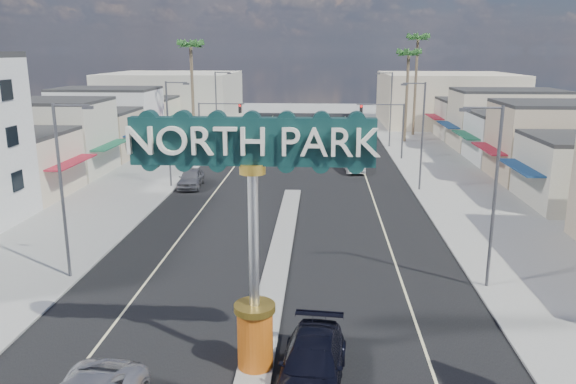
# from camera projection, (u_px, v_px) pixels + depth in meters

# --- Properties ---
(ground) EXTENTS (160.00, 160.00, 0.00)m
(ground) POSITION_uv_depth(u_px,v_px,m) (294.00, 189.00, 47.84)
(ground) COLOR gray
(ground) RESTS_ON ground
(road) EXTENTS (20.00, 120.00, 0.01)m
(road) POSITION_uv_depth(u_px,v_px,m) (294.00, 189.00, 47.84)
(road) COLOR black
(road) RESTS_ON ground
(median_island) EXTENTS (1.30, 30.00, 0.16)m
(median_island) POSITION_uv_depth(u_px,v_px,m) (280.00, 254.00, 32.33)
(median_island) COLOR gray
(median_island) RESTS_ON ground
(sidewalk_left) EXTENTS (8.00, 120.00, 0.12)m
(sidewalk_left) POSITION_uv_depth(u_px,v_px,m) (133.00, 186.00, 48.64)
(sidewalk_left) COLOR gray
(sidewalk_left) RESTS_ON ground
(sidewalk_right) EXTENTS (8.00, 120.00, 0.12)m
(sidewalk_right) POSITION_uv_depth(u_px,v_px,m) (460.00, 191.00, 47.01)
(sidewalk_right) COLOR gray
(sidewalk_right) RESTS_ON ground
(storefront_row_left) EXTENTS (12.00, 42.00, 6.00)m
(storefront_row_left) POSITION_uv_depth(u_px,v_px,m) (80.00, 131.00, 61.08)
(storefront_row_left) COLOR beige
(storefront_row_left) RESTS_ON ground
(storefront_row_right) EXTENTS (12.00, 42.00, 6.00)m
(storefront_row_right) POSITION_uv_depth(u_px,v_px,m) (530.00, 134.00, 58.30)
(storefront_row_right) COLOR #B7B29E
(storefront_row_right) RESTS_ON ground
(backdrop_far_left) EXTENTS (20.00, 20.00, 8.00)m
(backdrop_far_left) POSITION_uv_depth(u_px,v_px,m) (173.00, 98.00, 91.69)
(backdrop_far_left) COLOR #B7B29E
(backdrop_far_left) RESTS_ON ground
(backdrop_far_right) EXTENTS (20.00, 20.00, 8.00)m
(backdrop_far_right) POSITION_uv_depth(u_px,v_px,m) (446.00, 99.00, 89.14)
(backdrop_far_right) COLOR beige
(backdrop_far_right) RESTS_ON ground
(gateway_sign) EXTENTS (8.20, 1.50, 9.15)m
(gateway_sign) POSITION_uv_depth(u_px,v_px,m) (253.00, 216.00, 19.27)
(gateway_sign) COLOR #DC6010
(gateway_sign) RESTS_ON median_island
(traffic_signal_left) EXTENTS (5.09, 0.45, 6.00)m
(traffic_signal_left) POSITION_uv_depth(u_px,v_px,m) (216.00, 119.00, 60.87)
(traffic_signal_left) COLOR #47474C
(traffic_signal_left) RESTS_ON ground
(traffic_signal_right) EXTENTS (5.09, 0.45, 6.00)m
(traffic_signal_right) POSITION_uv_depth(u_px,v_px,m) (386.00, 120.00, 59.81)
(traffic_signal_right) COLOR #47474C
(traffic_signal_right) RESTS_ON ground
(streetlight_l_near) EXTENTS (2.03, 0.22, 9.00)m
(streetlight_l_near) POSITION_uv_depth(u_px,v_px,m) (64.00, 183.00, 27.85)
(streetlight_l_near) COLOR #47474C
(streetlight_l_near) RESTS_ON ground
(streetlight_l_mid) EXTENTS (2.03, 0.22, 9.00)m
(streetlight_l_mid) POSITION_uv_depth(u_px,v_px,m) (170.00, 129.00, 47.21)
(streetlight_l_mid) COLOR #47474C
(streetlight_l_mid) RESTS_ON ground
(streetlight_l_far) EXTENTS (2.03, 0.22, 9.00)m
(streetlight_l_far) POSITION_uv_depth(u_px,v_px,m) (217.00, 104.00, 68.50)
(streetlight_l_far) COLOR #47474C
(streetlight_l_far) RESTS_ON ground
(streetlight_r_near) EXTENTS (2.03, 0.22, 9.00)m
(streetlight_r_near) POSITION_uv_depth(u_px,v_px,m) (492.00, 189.00, 26.64)
(streetlight_r_near) COLOR #47474C
(streetlight_r_near) RESTS_ON ground
(streetlight_r_mid) EXTENTS (2.03, 0.22, 9.00)m
(streetlight_r_mid) POSITION_uv_depth(u_px,v_px,m) (421.00, 131.00, 46.00)
(streetlight_r_mid) COLOR #47474C
(streetlight_r_mid) RESTS_ON ground
(streetlight_r_far) EXTENTS (2.03, 0.22, 9.00)m
(streetlight_r_far) POSITION_uv_depth(u_px,v_px,m) (390.00, 105.00, 67.29)
(streetlight_r_far) COLOR #47474C
(streetlight_r_far) RESTS_ON ground
(palm_left_far) EXTENTS (2.60, 2.60, 13.10)m
(palm_left_far) POSITION_uv_depth(u_px,v_px,m) (191.00, 50.00, 65.14)
(palm_left_far) COLOR brown
(palm_left_far) RESTS_ON ground
(palm_right_mid) EXTENTS (2.60, 2.60, 12.10)m
(palm_right_mid) POSITION_uv_depth(u_px,v_px,m) (409.00, 58.00, 69.66)
(palm_right_mid) COLOR brown
(palm_right_mid) RESTS_ON ground
(palm_right_far) EXTENTS (2.60, 2.60, 14.10)m
(palm_right_far) POSITION_uv_depth(u_px,v_px,m) (418.00, 43.00, 74.92)
(palm_right_far) COLOR brown
(palm_right_far) RESTS_ON ground
(suv_right) EXTENTS (2.73, 5.68, 1.59)m
(suv_right) POSITION_uv_depth(u_px,v_px,m) (312.00, 364.00, 19.59)
(suv_right) COLOR black
(suv_right) RESTS_ON ground
(car_parked_left) EXTENTS (2.15, 4.80, 1.60)m
(car_parked_left) POSITION_uv_depth(u_px,v_px,m) (191.00, 178.00, 48.29)
(car_parked_left) COLOR slate
(car_parked_left) RESTS_ON ground
(car_parked_right) EXTENTS (2.04, 4.96, 1.60)m
(car_parked_right) POSITION_uv_depth(u_px,v_px,m) (354.00, 163.00, 54.68)
(car_parked_right) COLOR silver
(car_parked_right) RESTS_ON ground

